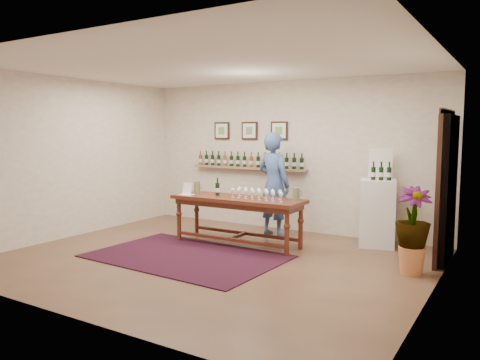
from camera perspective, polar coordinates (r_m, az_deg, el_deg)
The scene contains 14 objects.
ground at distance 6.96m, azimuth -3.48°, elevation -9.64°, with size 6.00×6.00×0.00m, color #4F3722.
room_shell at distance 7.59m, azimuth 18.06°, elevation -0.00°, with size 6.00×6.00×6.00m.
rug at distance 7.14m, azimuth -6.55°, elevation -9.20°, with size 2.80×1.87×0.01m, color #470C10.
tasting_table at distance 7.68m, azimuth -0.32°, elevation -2.99°, with size 2.24×0.73×0.79m.
table_glasses at distance 7.51m, azimuth 1.93°, elevation -1.64°, with size 1.18×0.27×0.16m, color white, non-canonical shape.
table_bottles at distance 7.91m, azimuth -2.64°, elevation -0.75°, with size 0.28×0.16×0.30m, color black, non-canonical shape.
pitcher_left at distance 8.21m, azimuth -5.26°, elevation -0.86°, with size 0.13×0.13×0.21m, color #676F45, non-canonical shape.
pitcher_right at distance 7.35m, azimuth 6.86°, elevation -1.71°, with size 0.13×0.13×0.20m, color #676F45, non-canonical shape.
menu_card at distance 8.02m, azimuth -6.44°, elevation -1.05°, with size 0.22×0.16×0.20m, color white.
display_pedestal at distance 7.95m, azimuth 16.40°, elevation -3.87°, with size 0.55×0.55×1.09m, color white.
pedestal_bottles at distance 7.77m, azimuth 16.84°, elevation 1.11°, with size 0.31×0.08×0.31m, color black, non-canonical shape.
info_sign at distance 8.03m, azimuth 16.74°, elevation 2.02°, with size 0.38×0.02×0.52m, color white.
potted_plant at distance 6.53m, azimuth 20.30°, elevation -5.79°, with size 0.70×0.70×1.00m.
person at distance 8.33m, azimuth 4.14°, elevation -0.55°, with size 0.68×0.44×1.85m, color #375383.
Camera 1 is at (3.84, -5.50, 1.87)m, focal length 35.00 mm.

